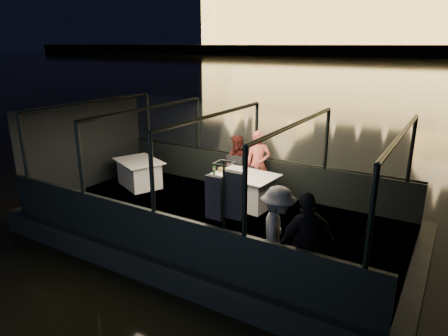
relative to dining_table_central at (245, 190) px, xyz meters
The scene contains 27 objects.
river_water 79.02m from the dining_table_central, 90.16° to the left, with size 500.00×500.00×0.00m, color black.
boat_hull 1.34m from the dining_table_central, 102.74° to the right, with size 8.60×4.40×1.00m, color black.
boat_deck 1.09m from the dining_table_central, 102.74° to the right, with size 8.00×4.00×0.04m, color black.
gunwale_port 1.04m from the dining_table_central, 102.37° to the left, with size 8.00×0.08×0.90m, color black.
gunwale_starboard 2.99m from the dining_table_central, 94.27° to the right, with size 8.00×0.08×0.90m, color black.
cabin_glass_port 1.60m from the dining_table_central, 102.37° to the left, with size 8.00×0.02×1.40m, color #99B2B2, non-canonical shape.
cabin_glass_starboard 3.23m from the dining_table_central, 94.27° to the right, with size 8.00×0.02×1.40m, color #99B2B2, non-canonical shape.
cabin_roof_glass 2.16m from the dining_table_central, 102.74° to the right, with size 8.00×4.00×0.02m, color #99B2B2, non-canonical shape.
end_wall_fore 4.40m from the dining_table_central, 166.88° to the right, with size 0.02×4.00×2.30m, color black, non-canonical shape.
end_wall_aft 3.98m from the dining_table_central, 14.61° to the right, with size 0.02×4.00×2.30m, color black, non-canonical shape.
canopy_ribs 1.27m from the dining_table_central, 102.74° to the right, with size 8.00×4.00×2.30m, color black, non-canonical shape.
dining_table_central is the anchor object (origin of this frame).
dining_table_aft 3.10m from the dining_table_central, behind, with size 1.36×0.98×0.72m, color silver.
chair_port_left 0.80m from the dining_table_central, 145.55° to the left, with size 0.45×0.45×0.97m, color black.
chair_port_right 0.47m from the dining_table_central, 102.59° to the left, with size 0.37×0.37×0.79m, color black.
coat_stand 2.88m from the dining_table_central, 69.12° to the right, with size 0.54×0.43×1.93m, color black, non-canonical shape.
person_woman_coral 0.81m from the dining_table_central, 91.13° to the left, with size 0.60×0.40×1.67m, color #D9604F.
person_man_maroon 1.00m from the dining_table_central, 129.67° to the left, with size 0.72×0.56×1.49m, color #451713.
passenger_stripe 3.11m from the dining_table_central, 52.14° to the right, with size 1.02×0.57×1.57m, color silver.
passenger_dark 3.56m from the dining_table_central, 46.73° to the right, with size 0.96×0.40×1.63m, color black.
wine_bottle 0.90m from the dining_table_central, 146.16° to the right, with size 0.06×0.06×0.28m, color black.
bread_basket 0.73m from the dining_table_central, behind, with size 0.21×0.21×0.08m, color brown.
amber_candle 0.52m from the dining_table_central, 103.98° to the right, with size 0.06×0.06×0.09m, color orange.
plate_near 0.58m from the dining_table_central, 66.94° to the right, with size 0.26×0.26×0.02m, color silver.
plate_far 0.69m from the dining_table_central, behind, with size 0.26×0.26×0.02m, color silver.
wine_glass_white 0.87m from the dining_table_central, 145.01° to the right, with size 0.06×0.06×0.19m, color silver, non-canonical shape.
wine_glass_red 0.48m from the dining_table_central, 130.42° to the right, with size 0.07×0.07×0.21m, color white, non-canonical shape.
Camera 1 is at (4.38, -6.90, 4.19)m, focal length 32.00 mm.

